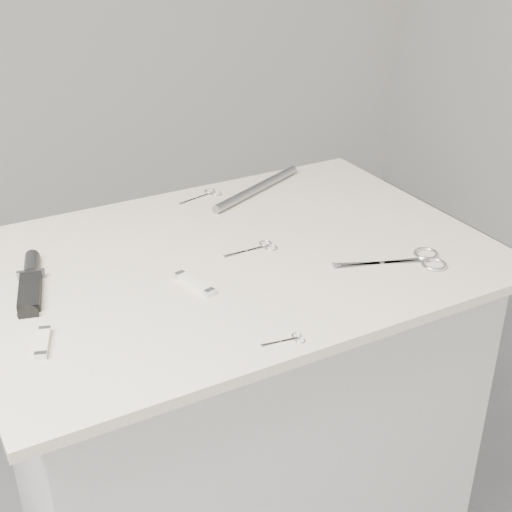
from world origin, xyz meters
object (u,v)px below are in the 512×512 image
plinth (235,438)px  pocket_knife_b (194,283)px  large_shears (413,261)px  tiny_scissors (288,340)px  metal_rail (257,188)px  sheathed_knife (31,279)px  pocket_knife_a (43,343)px  embroidery_scissors_a (258,248)px  embroidery_scissors_b (206,195)px

plinth → pocket_knife_b: 0.50m
plinth → large_shears: (0.29, -0.19, 0.47)m
tiny_scissors → metal_rail: (0.25, 0.56, 0.01)m
sheathed_knife → pocket_knife_b: bearing=-105.9°
sheathed_knife → pocket_knife_a: 0.21m
embroidery_scissors_a → embroidery_scissors_b: same height
embroidery_scissors_a → tiny_scissors: (-0.11, -0.30, -0.00)m
plinth → tiny_scissors: bearing=-100.2°
embroidery_scissors_a → pocket_knife_b: bearing=-157.2°
plinth → embroidery_scissors_a: (0.06, -0.00, 0.47)m
embroidery_scissors_b → pocket_knife_b: bearing=-132.7°
sheathed_knife → pocket_knife_a: (-0.03, -0.21, -0.00)m
pocket_knife_b → metal_rail: metal_rail is taller
embroidery_scissors_a → tiny_scissors: same height
pocket_knife_b → embroidery_scissors_b: bearing=-42.2°
embroidery_scissors_b → pocket_knife_a: size_ratio=1.41×
tiny_scissors → sheathed_knife: 0.50m
large_shears → pocket_knife_a: bearing=-164.7°
large_shears → pocket_knife_a: (-0.69, 0.06, 0.00)m
sheathed_knife → large_shears: bearing=-97.2°
embroidery_scissors_a → sheathed_knife: 0.44m
plinth → pocket_knife_a: size_ratio=11.11×
sheathed_knife → pocket_knife_a: size_ratio=2.49×
plinth → pocket_knife_a: 0.63m
metal_rail → embroidery_scissors_b: bearing=160.7°
large_shears → tiny_scissors: (-0.35, -0.11, -0.00)m
embroidery_scissors_a → metal_rail: (0.14, 0.25, 0.01)m
embroidery_scissors_b → sheathed_knife: bearing=-169.3°
large_shears → metal_rail: 0.46m
embroidery_scissors_a → sheathed_knife: bearing=169.2°
plinth → pocket_knife_a: (-0.40, -0.13, 0.47)m
tiny_scissors → pocket_knife_a: 0.39m
large_shears → tiny_scissors: large_shears is taller
large_shears → sheathed_knife: sheathed_knife is taller
sheathed_knife → metal_rail: same height
sheathed_knife → pocket_knife_b: (0.26, -0.15, -0.00)m
embroidery_scissors_a → tiny_scissors: 0.32m
embroidery_scissors_a → metal_rail: metal_rail is taller
tiny_scissors → pocket_knife_b: 0.24m
embroidery_scissors_b → embroidery_scissors_a: bearing=-109.2°
pocket_knife_b → embroidery_scissors_a: bearing=-81.3°
sheathed_knife → embroidery_scissors_a: bearing=-85.6°
embroidery_scissors_a → metal_rail: size_ratio=0.37×
embroidery_scissors_a → sheathed_knife: sheathed_knife is taller
sheathed_knife → metal_rail: (0.56, 0.17, 0.00)m
large_shears → pocket_knife_a: size_ratio=2.65×
large_shears → tiny_scissors: bearing=-141.5°
sheathed_knife → pocket_knife_b: sheathed_knife is taller
pocket_knife_a → pocket_knife_b: size_ratio=0.82×
plinth → metal_rail: size_ratio=2.95×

